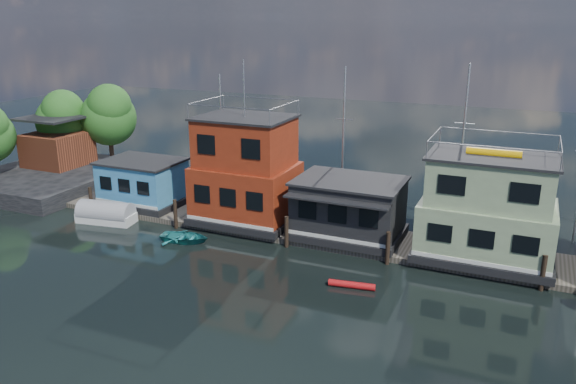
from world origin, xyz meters
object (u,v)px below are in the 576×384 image
at_px(houseboat_green, 487,210).
at_px(red_kayak, 352,285).
at_px(houseboat_dark, 349,208).
at_px(houseboat_red, 246,172).
at_px(tarp_runabout, 106,214).
at_px(dinghy_teal, 185,237).
at_px(houseboat_blue, 143,182).

height_order(houseboat_green, red_kayak, houseboat_green).
bearing_deg(red_kayak, houseboat_dark, 101.32).
height_order(houseboat_red, tarp_runabout, houseboat_red).
relative_size(houseboat_green, red_kayak, 3.10).
distance_m(houseboat_green, dinghy_teal, 20.24).
bearing_deg(houseboat_dark, houseboat_blue, 179.94).
distance_m(dinghy_teal, tarp_runabout, 7.77).
bearing_deg(houseboat_red, red_kayak, -33.35).
bearing_deg(houseboat_green, houseboat_dark, -179.88).
height_order(houseboat_dark, houseboat_green, houseboat_green).
xyz_separation_m(houseboat_blue, tarp_runabout, (-0.61, -3.90, -1.54)).
bearing_deg(houseboat_blue, tarp_runabout, -98.83).
xyz_separation_m(houseboat_red, red_kayak, (10.44, -6.87, -3.90)).
bearing_deg(tarp_runabout, red_kayak, -16.74).
distance_m(houseboat_blue, houseboat_red, 9.69).
bearing_deg(houseboat_red, houseboat_dark, -0.14).
height_order(houseboat_blue, dinghy_teal, houseboat_blue).
distance_m(houseboat_red, dinghy_teal, 6.56).
xyz_separation_m(houseboat_dark, tarp_runabout, (-18.11, -3.88, -1.75)).
distance_m(houseboat_green, red_kayak, 10.07).
bearing_deg(dinghy_teal, houseboat_dark, -75.52).
bearing_deg(red_kayak, houseboat_green, 38.04).
bearing_deg(houseboat_dark, houseboat_red, 179.86).
bearing_deg(houseboat_blue, houseboat_red, 0.00).
distance_m(houseboat_blue, dinghy_teal, 8.78).
bearing_deg(houseboat_green, houseboat_blue, -180.00).
height_order(houseboat_green, tarp_runabout, houseboat_green).
relative_size(houseboat_blue, houseboat_green, 0.76).
height_order(houseboat_blue, houseboat_dark, houseboat_dark).
bearing_deg(tarp_runabout, dinghy_teal, -15.32).
bearing_deg(houseboat_blue, red_kayak, -19.01).
xyz_separation_m(houseboat_blue, houseboat_dark, (17.50, -0.02, 0.21)).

